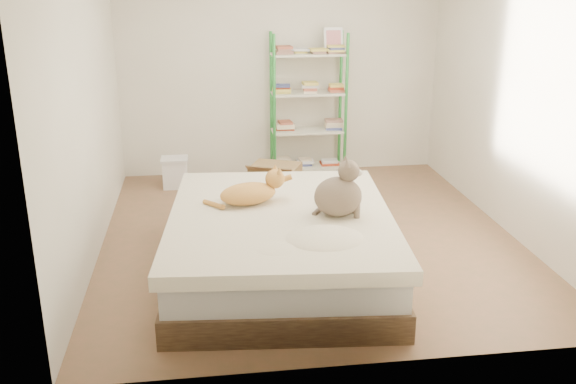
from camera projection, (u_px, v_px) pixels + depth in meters
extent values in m
cube|color=#8D6045|center=(309.00, 236.00, 6.04)|extent=(3.80, 4.20, 0.01)
cube|color=beige|center=(281.00, 65.00, 7.58)|extent=(3.80, 0.01, 2.60)
cube|color=beige|center=(372.00, 169.00, 3.64)|extent=(3.80, 0.01, 2.60)
cube|color=beige|center=(87.00, 105.00, 5.37)|extent=(0.01, 4.20, 2.60)
cube|color=beige|center=(515.00, 93.00, 5.85)|extent=(0.01, 4.20, 2.60)
cube|color=brown|center=(281.00, 264.00, 5.21)|extent=(1.88, 2.27, 0.21)
cube|color=silver|center=(281.00, 239.00, 5.13)|extent=(1.83, 2.20, 0.23)
cube|color=beige|center=(281.00, 219.00, 5.08)|extent=(1.92, 2.32, 0.11)
cylinder|color=green|center=(274.00, 110.00, 7.35)|extent=(0.04, 0.04, 1.70)
cylinder|color=green|center=(271.00, 104.00, 7.65)|extent=(0.04, 0.04, 1.70)
cylinder|color=green|center=(346.00, 108.00, 7.46)|extent=(0.04, 0.04, 1.70)
cylinder|color=green|center=(340.00, 102.00, 7.76)|extent=(0.04, 0.04, 1.70)
cube|color=beige|center=(308.00, 167.00, 7.80)|extent=(0.86, 0.34, 0.02)
cube|color=beige|center=(308.00, 131.00, 7.65)|extent=(0.86, 0.34, 0.02)
cube|color=beige|center=(308.00, 93.00, 7.51)|extent=(0.86, 0.34, 0.02)
cube|color=beige|center=(309.00, 54.00, 7.36)|extent=(0.86, 0.34, 0.02)
cube|color=#A33419|center=(283.00, 163.00, 7.74)|extent=(0.20, 0.16, 0.09)
cube|color=#A33419|center=(308.00, 162.00, 7.78)|extent=(0.20, 0.16, 0.09)
cube|color=#A33419|center=(332.00, 161.00, 7.82)|extent=(0.20, 0.16, 0.09)
cube|color=#A33419|center=(283.00, 127.00, 7.60)|extent=(0.20, 0.16, 0.09)
cube|color=#A33419|center=(333.00, 125.00, 7.67)|extent=(0.20, 0.16, 0.09)
cube|color=#A33419|center=(283.00, 89.00, 7.45)|extent=(0.20, 0.16, 0.09)
cube|color=#A33419|center=(308.00, 88.00, 7.49)|extent=(0.20, 0.16, 0.09)
cube|color=#A33419|center=(334.00, 88.00, 7.53)|extent=(0.20, 0.16, 0.09)
cube|color=#A33419|center=(283.00, 50.00, 7.30)|extent=(0.20, 0.16, 0.09)
cube|color=#A33419|center=(300.00, 49.00, 7.33)|extent=(0.20, 0.16, 0.09)
cube|color=#A33419|center=(317.00, 49.00, 7.35)|extent=(0.20, 0.16, 0.09)
cube|color=#A33419|center=(334.00, 49.00, 7.38)|extent=(0.20, 0.16, 0.09)
cube|color=white|center=(333.00, 40.00, 7.39)|extent=(0.22, 0.08, 0.28)
cube|color=#E62746|center=(334.00, 40.00, 7.38)|extent=(0.17, 0.06, 0.21)
cube|color=#A3804F|center=(276.00, 180.00, 7.04)|extent=(0.63, 0.57, 0.36)
cube|color=#662491|center=(285.00, 186.00, 6.88)|extent=(0.28, 0.13, 0.08)
cube|color=#A3804F|center=(278.00, 170.00, 6.81)|extent=(0.53, 0.34, 0.11)
cube|color=white|center=(175.00, 174.00, 7.34)|extent=(0.27, 0.24, 0.32)
cube|color=white|center=(174.00, 159.00, 7.28)|extent=(0.30, 0.27, 0.03)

